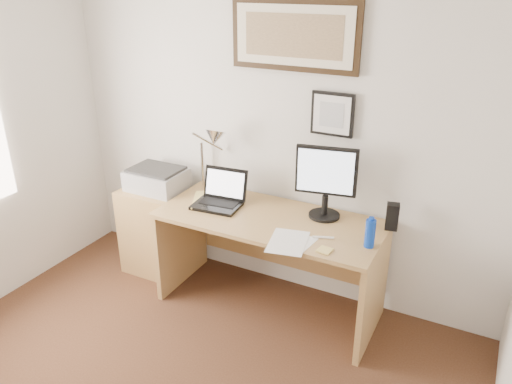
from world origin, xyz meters
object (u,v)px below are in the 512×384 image
Objects in this scene: desk at (274,241)px; lcd_monitor at (326,179)px; printer at (157,179)px; book at (193,200)px; water_bottle at (370,233)px; side_cabinet at (156,230)px; laptop at (220,198)px.

desk is 3.08× the size of lcd_monitor.
lcd_monitor reaches higher than desk.
book is at bearing -14.71° from printer.
water_bottle is at bearing -12.66° from desk.
side_cabinet is at bearing 170.25° from book.
printer is at bearing 165.29° from book.
water_bottle is at bearing -4.11° from side_cabinet.
printer is at bearing 174.41° from laptop.
side_cabinet is 1.57m from lcd_monitor.
book is at bearing -169.85° from desk.
printer is (0.02, 0.03, 0.45)m from side_cabinet.
printer is (-1.78, 0.16, -0.02)m from water_bottle.
laptop is at bearing -171.56° from desk.
book is (0.45, -0.08, 0.40)m from side_cabinet.
printer is (-0.63, 0.06, 0.01)m from laptop.
lcd_monitor reaches higher than printer.
laptop is 0.69× the size of lcd_monitor.
printer is (-0.42, 0.11, 0.06)m from book.
desk is (-0.73, 0.16, -0.33)m from water_bottle.
laptop is 0.63m from printer.
side_cabinet is 1.66× the size of printer.
water_bottle is 0.60× the size of book.
book is at bearing -9.75° from side_cabinet.
lcd_monitor reaches higher than water_bottle.
side_cabinet is 1.40× the size of lcd_monitor.
printer is at bearing -179.96° from desk.
side_cabinet is 3.94× the size of water_bottle.
book is 0.22m from laptop.
side_cabinet is at bearing 177.63° from laptop.
book reaches higher than side_cabinet.
desk is at bearing 1.89° from side_cabinet.
book is 0.70× the size of printer.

